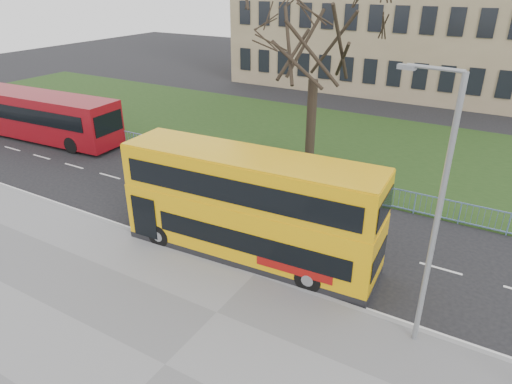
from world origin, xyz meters
TOP-DOWN VIEW (x-y plane):
  - ground at (0.00, 0.00)m, footprint 120.00×120.00m
  - pavement at (0.00, -6.75)m, footprint 80.00×10.50m
  - kerb at (0.00, -1.55)m, footprint 80.00×0.20m
  - grass_verge at (0.00, 14.30)m, footprint 80.00×15.40m
  - guard_railing at (0.00, 6.60)m, footprint 40.00×0.12m
  - bare_tree at (-3.00, 10.00)m, footprint 8.29×8.29m
  - civic_building at (-5.00, 35.00)m, footprint 30.00×15.00m
  - yellow_bus at (-0.95, -0.44)m, footprint 10.38×3.01m
  - red_bus at (-20.68, 4.95)m, footprint 12.06×3.44m
  - street_lamp at (5.90, -1.98)m, footprint 1.74×0.41m

SIDE VIEW (x-z plane):
  - ground at x=0.00m, z-range 0.00..0.00m
  - grass_verge at x=0.00m, z-range 0.00..0.08m
  - pavement at x=0.00m, z-range 0.00..0.12m
  - kerb at x=0.00m, z-range 0.00..0.14m
  - guard_railing at x=0.00m, z-range 0.00..1.10m
  - red_bus at x=-20.68m, z-range 0.10..3.24m
  - yellow_bus at x=-0.95m, z-range 0.16..4.46m
  - street_lamp at x=5.90m, z-range 0.52..8.73m
  - bare_tree at x=-3.00m, z-range 0.08..11.93m
  - civic_building at x=-5.00m, z-range 0.00..14.00m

